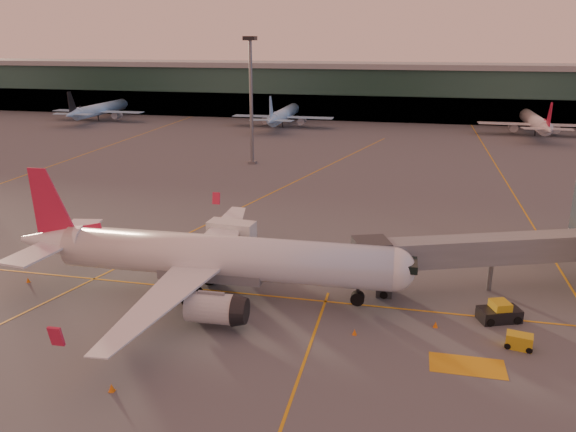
% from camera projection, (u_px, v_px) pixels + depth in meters
% --- Properties ---
extents(ground, '(600.00, 600.00, 0.00)m').
position_uv_depth(ground, '(265.00, 320.00, 52.79)').
color(ground, '#4C4F54').
rests_on(ground, ground).
extents(taxi_markings, '(100.12, 173.00, 0.01)m').
position_uv_depth(taxi_markings, '(289.00, 193.00, 95.69)').
color(taxi_markings, orange).
rests_on(taxi_markings, ground).
extents(terminal, '(400.00, 20.00, 17.60)m').
position_uv_depth(terminal, '(375.00, 91.00, 182.06)').
color(terminal, '#19382D').
rests_on(terminal, ground).
extents(mast_west_near, '(2.40, 2.40, 25.60)m').
position_uv_depth(mast_west_near, '(251.00, 92.00, 113.79)').
color(mast_west_near, slate).
rests_on(mast_west_near, ground).
extents(distant_aircraft_row, '(290.00, 34.00, 13.00)m').
position_uv_depth(distant_aircraft_row, '(297.00, 127.00, 166.89)').
color(distant_aircraft_row, '#97CEFD').
rests_on(distant_aircraft_row, ground).
extents(main_airplane, '(41.63, 37.43, 12.58)m').
position_uv_depth(main_airplane, '(210.00, 258.00, 56.72)').
color(main_airplane, white).
rests_on(main_airplane, ground).
extents(jet_bridge, '(29.20, 13.18, 6.12)m').
position_uv_depth(jet_bridge, '(507.00, 251.00, 57.89)').
color(jet_bridge, slate).
rests_on(jet_bridge, ground).
extents(catering_truck, '(5.80, 3.01, 4.35)m').
position_uv_depth(catering_truck, '(232.00, 237.00, 67.52)').
color(catering_truck, '#AC3918').
rests_on(catering_truck, ground).
extents(gpu_cart, '(2.41, 1.72, 1.28)m').
position_uv_depth(gpu_cart, '(519.00, 341.00, 47.78)').
color(gpu_cart, gold).
rests_on(gpu_cart, ground).
extents(pushback_tug, '(4.25, 3.22, 1.95)m').
position_uv_depth(pushback_tug, '(499.00, 313.00, 52.38)').
color(pushback_tug, black).
rests_on(pushback_tug, ground).
extents(cone_nose, '(0.45, 0.45, 0.57)m').
position_uv_depth(cone_nose, '(436.00, 324.00, 51.33)').
color(cone_nose, orange).
rests_on(cone_nose, ground).
extents(cone_tail, '(0.42, 0.42, 0.54)m').
position_uv_depth(cone_tail, '(28.00, 280.00, 60.79)').
color(cone_tail, orange).
rests_on(cone_tail, ground).
extents(cone_wing_right, '(0.50, 0.50, 0.64)m').
position_uv_depth(cone_wing_right, '(112.00, 388.00, 42.01)').
color(cone_wing_right, orange).
rests_on(cone_wing_right, ground).
extents(cone_fwd, '(0.42, 0.42, 0.54)m').
position_uv_depth(cone_fwd, '(355.00, 332.00, 50.04)').
color(cone_fwd, orange).
rests_on(cone_fwd, ground).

